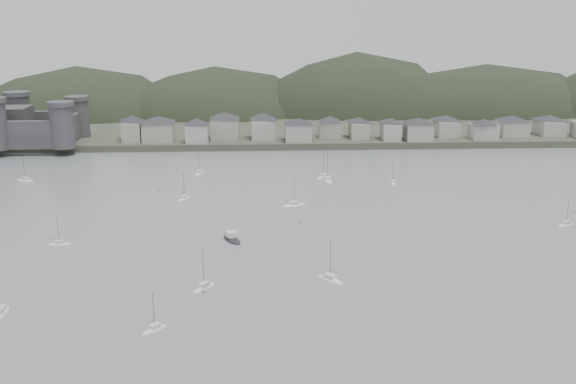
{
  "coord_description": "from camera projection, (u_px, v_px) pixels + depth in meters",
  "views": [
    {
      "loc": [
        -10.57,
        -128.12,
        59.5
      ],
      "look_at": [
        0.0,
        75.0,
        6.0
      ],
      "focal_mm": 42.65,
      "sensor_mm": 36.0,
      "label": 1
    }
  ],
  "objects": [
    {
      "name": "castle",
      "position": [
        7.0,
        125.0,
        304.23
      ],
      "size": [
        66.0,
        43.0,
        20.0
      ],
      "color": "#333335",
      "rests_on": "far_shore_land"
    },
    {
      "name": "far_shore_land",
      "position": [
        270.0,
        109.0,
        423.93
      ],
      "size": [
        900.0,
        250.0,
        3.0
      ],
      "primitive_type": "cube",
      "color": "#383D2D",
      "rests_on": "ground"
    },
    {
      "name": "waterfront_town",
      "position": [
        385.0,
        126.0,
        316.81
      ],
      "size": [
        451.48,
        28.46,
        12.92
      ],
      "color": "#A4A195",
      "rests_on": "far_shore_land"
    },
    {
      "name": "forested_ridge",
      "position": [
        279.0,
        137.0,
        402.7
      ],
      "size": [
        851.55,
        103.94,
        102.57
      ],
      "color": "black",
      "rests_on": "ground"
    },
    {
      "name": "mooring_buoys",
      "position": [
        218.0,
        220.0,
        201.67
      ],
      "size": [
        168.14,
        102.93,
        0.7
      ],
      "color": "#B0723A",
      "rests_on": "ground"
    },
    {
      "name": "ground",
      "position": [
        307.0,
        314.0,
        139.4
      ],
      "size": [
        900.0,
        900.0,
        0.0
      ],
      "primitive_type": "plane",
      "color": "slate",
      "rests_on": "ground"
    },
    {
      "name": "moored_fleet",
      "position": [
        257.0,
        225.0,
        197.13
      ],
      "size": [
        260.36,
        153.7,
        12.69
      ],
      "color": "silver",
      "rests_on": "ground"
    },
    {
      "name": "motor_launch_far",
      "position": [
        232.0,
        239.0,
        184.35
      ],
      "size": [
        6.74,
        9.7,
        4.16
      ],
      "rotation": [
        0.0,
        0.0,
        3.56
      ],
      "color": "black",
      "rests_on": "ground"
    }
  ]
}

